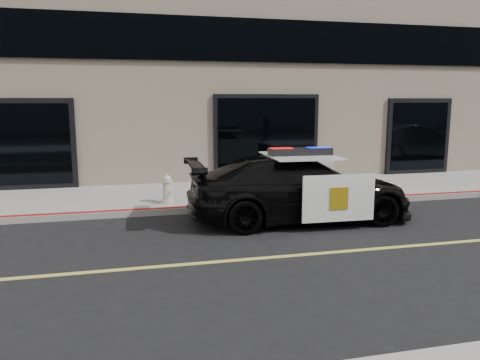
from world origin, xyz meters
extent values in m
plane|color=black|center=(0.00, 0.00, 0.00)|extent=(120.00, 120.00, 0.00)
cube|color=gray|center=(0.00, 5.25, 0.07)|extent=(60.00, 3.50, 0.15)
cube|color=#756856|center=(0.00, 10.50, 6.00)|extent=(60.00, 7.00, 12.00)
imported|color=black|center=(-1.63, 2.29, 0.73)|extent=(2.40, 5.20, 1.47)
cube|color=white|center=(-1.18, 1.22, 0.71)|extent=(1.56, 0.09, 0.98)
cube|color=white|center=(-1.11, 3.33, 0.71)|extent=(1.56, 0.09, 0.98)
cube|color=white|center=(-1.63, 2.29, 1.48)|extent=(1.53, 1.81, 0.02)
cube|color=gold|center=(-1.18, 1.19, 0.71)|extent=(0.39, 0.03, 0.46)
cube|color=black|center=(-1.63, 2.29, 1.56)|extent=(1.42, 0.42, 0.17)
cube|color=red|center=(-2.06, 2.31, 1.58)|extent=(0.50, 0.33, 0.16)
cube|color=#0C19CC|center=(-1.20, 2.28, 1.58)|extent=(0.50, 0.33, 0.16)
cylinder|color=beige|center=(-4.43, 4.18, 0.19)|extent=(0.32, 0.32, 0.07)
cylinder|color=beige|center=(-4.43, 4.18, 0.45)|extent=(0.23, 0.23, 0.45)
cylinder|color=beige|center=(-4.43, 4.18, 0.69)|extent=(0.28, 0.28, 0.05)
sphere|color=beige|center=(-4.43, 4.18, 0.74)|extent=(0.21, 0.21, 0.21)
cylinder|color=beige|center=(-4.43, 4.18, 0.83)|extent=(0.06, 0.06, 0.06)
cylinder|color=beige|center=(-4.43, 4.33, 0.51)|extent=(0.12, 0.11, 0.12)
cylinder|color=beige|center=(-4.43, 4.03, 0.51)|extent=(0.12, 0.11, 0.12)
cylinder|color=beige|center=(-4.43, 4.00, 0.45)|extent=(0.15, 0.13, 0.15)
camera|label=1|loc=(-5.36, -7.41, 2.71)|focal=35.00mm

